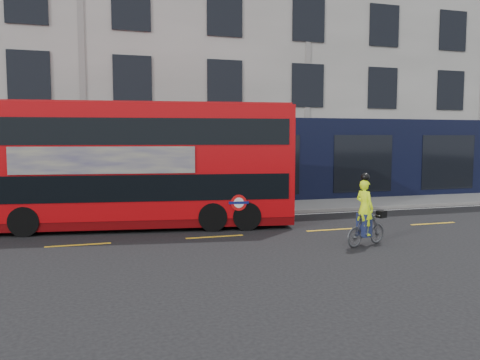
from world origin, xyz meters
name	(u,v)px	position (x,y,z in m)	size (l,w,h in m)	color
ground	(75,258)	(0.00, 0.00, 0.00)	(120.00, 120.00, 0.00)	black
pavement	(85,215)	(0.00, 6.50, 0.06)	(60.00, 3.00, 0.12)	gray
kerb	(83,222)	(0.00, 5.00, 0.07)	(60.00, 0.12, 0.13)	gray
building_terrace	(85,50)	(0.00, 12.94, 7.49)	(50.00, 10.07, 15.00)	#BBB8B0
road_edge_line	(83,225)	(0.00, 4.70, 0.00)	(58.00, 0.10, 0.01)	silver
lane_dashes	(78,245)	(0.00, 1.50, 0.00)	(58.00, 0.12, 0.01)	gold
bus	(139,164)	(1.90, 3.79, 2.16)	(10.66, 3.78, 4.21)	#B6070B
cyclist	(366,221)	(7.83, -0.86, 0.70)	(1.59, 0.89, 2.08)	#45474A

